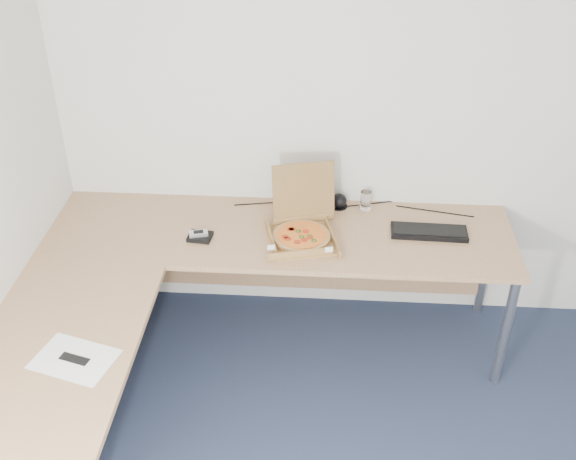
# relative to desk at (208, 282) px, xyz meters

# --- Properties ---
(room_shell) EXTENTS (3.50, 3.50, 2.50)m
(room_shell) POSITION_rel_desk_xyz_m (0.82, -0.97, 0.55)
(room_shell) COLOR silver
(room_shell) RESTS_ON ground
(desk) EXTENTS (2.50, 2.20, 0.73)m
(desk) POSITION_rel_desk_xyz_m (0.00, 0.00, 0.00)
(desk) COLOR tan
(desk) RESTS_ON ground
(pizza_box) EXTENTS (0.34, 0.39, 0.34)m
(pizza_box) POSITION_rel_desk_xyz_m (0.44, 0.37, 0.07)
(pizza_box) COLOR olive
(pizza_box) RESTS_ON desk
(drinking_glass) EXTENTS (0.06, 0.06, 0.11)m
(drinking_glass) POSITION_rel_desk_xyz_m (0.79, 0.69, 0.08)
(drinking_glass) COLOR white
(drinking_glass) RESTS_ON desk
(keyboard) EXTENTS (0.41, 0.16, 0.03)m
(keyboard) POSITION_rel_desk_xyz_m (1.12, 0.45, 0.04)
(keyboard) COLOR black
(keyboard) RESTS_ON desk
(wallet) EXTENTS (0.13, 0.12, 0.02)m
(wallet) POSITION_rel_desk_xyz_m (-0.09, 0.33, 0.04)
(wallet) COLOR black
(wallet) RESTS_ON desk
(phone) EXTENTS (0.11, 0.07, 0.02)m
(phone) POSITION_rel_desk_xyz_m (-0.10, 0.33, 0.06)
(phone) COLOR #B2B5BA
(phone) RESTS_ON wallet
(paper_sheet) EXTENTS (0.38, 0.32, 0.00)m
(paper_sheet) POSITION_rel_desk_xyz_m (-0.47, -0.61, 0.03)
(paper_sheet) COLOR white
(paper_sheet) RESTS_ON desk
(dome_speaker) EXTENTS (0.10, 0.10, 0.09)m
(dome_speaker) POSITION_rel_desk_xyz_m (0.64, 0.71, 0.07)
(dome_speaker) COLOR black
(dome_speaker) RESTS_ON desk
(cable_bundle) EXTENTS (0.65, 0.13, 0.01)m
(cable_bundle) POSITION_rel_desk_xyz_m (0.69, 0.71, 0.03)
(cable_bundle) COLOR black
(cable_bundle) RESTS_ON desk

